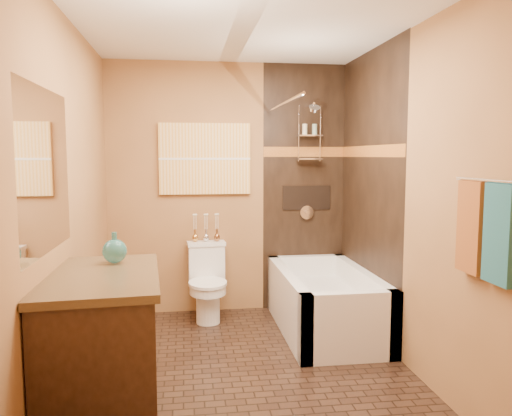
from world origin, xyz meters
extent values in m
plane|color=black|center=(0.00, 0.00, 0.00)|extent=(3.00, 3.00, 0.00)
cube|color=#A77140|center=(-1.20, 0.00, 1.25)|extent=(0.02, 3.00, 2.50)
cube|color=#A77140|center=(1.20, 0.00, 1.25)|extent=(0.02, 3.00, 2.50)
cube|color=#A77140|center=(0.00, 1.50, 1.25)|extent=(2.40, 0.02, 2.50)
cube|color=#A77140|center=(0.00, -1.50, 1.25)|extent=(2.40, 0.02, 2.50)
plane|color=silver|center=(0.00, 0.00, 2.50)|extent=(3.00, 3.00, 0.00)
cube|color=black|center=(0.78, 1.49, 1.25)|extent=(0.85, 0.01, 2.50)
cube|color=black|center=(1.19, 0.75, 1.25)|extent=(0.01, 1.50, 2.50)
cube|color=brown|center=(0.78, 1.48, 1.62)|extent=(0.85, 0.01, 0.10)
cube|color=brown|center=(1.18, 0.75, 1.62)|extent=(0.01, 1.50, 0.10)
cube|color=black|center=(0.80, 1.48, 1.15)|extent=(0.50, 0.01, 0.25)
cylinder|color=silver|center=(0.80, 1.35, 2.08)|extent=(0.02, 0.26, 0.02)
cylinder|color=silver|center=(0.80, 1.20, 2.03)|extent=(0.11, 0.11, 0.09)
cylinder|color=silver|center=(0.80, 1.47, 1.00)|extent=(0.14, 0.02, 0.14)
cylinder|color=silver|center=(0.40, 0.75, 2.02)|extent=(0.03, 1.55, 0.03)
cylinder|color=silver|center=(1.15, -1.05, 1.45)|extent=(0.02, 0.55, 0.02)
cube|color=#1C4E5E|center=(1.16, -1.18, 1.18)|extent=(0.05, 0.22, 0.52)
cube|color=brown|center=(1.16, -0.92, 1.18)|extent=(0.05, 0.22, 0.52)
cube|color=gold|center=(-0.24, 1.48, 1.55)|extent=(0.90, 0.04, 0.70)
cube|color=white|center=(-1.19, -0.64, 1.50)|extent=(0.01, 1.00, 0.90)
cube|color=white|center=(0.80, 0.05, 0.28)|extent=(0.80, 0.10, 0.55)
cube|color=white|center=(0.80, 1.45, 0.28)|extent=(0.80, 0.10, 0.55)
cube|color=white|center=(0.45, 0.75, 0.28)|extent=(0.10, 1.50, 0.55)
cube|color=white|center=(1.15, 0.75, 0.28)|extent=(0.10, 1.50, 0.55)
cube|color=white|center=(0.80, 0.75, 0.17)|extent=(0.64, 1.34, 0.35)
cube|color=white|center=(-0.24, 1.39, 0.52)|extent=(0.36, 0.18, 0.35)
cube|color=white|center=(-0.24, 1.39, 0.71)|extent=(0.38, 0.20, 0.04)
cylinder|color=white|center=(-0.24, 1.11, 0.18)|extent=(0.22, 0.22, 0.35)
cylinder|color=white|center=(-0.24, 1.11, 0.33)|extent=(0.34, 0.34, 0.09)
cylinder|color=white|center=(-0.24, 1.11, 0.39)|extent=(0.36, 0.36, 0.03)
cube|color=black|center=(-0.92, -0.64, 0.44)|extent=(0.67, 1.02, 0.87)
cube|color=black|center=(-0.91, -0.64, 0.89)|extent=(0.71, 1.08, 0.04)
camera|label=1|loc=(-0.44, -3.51, 1.58)|focal=35.00mm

